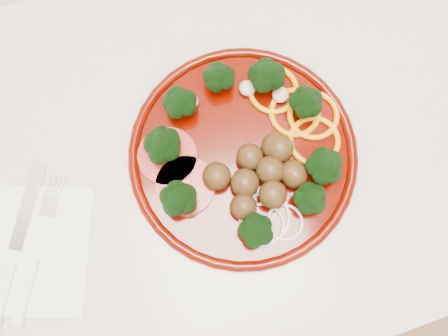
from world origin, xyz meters
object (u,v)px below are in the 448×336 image
object	(u,v)px
knife	(10,267)
fork	(31,274)
plate	(244,153)
napkin	(25,250)

from	to	relation	value
knife	fork	bearing A→B (deg)	-97.00
plate	fork	size ratio (longest dim) A/B	1.75
plate	napkin	bearing A→B (deg)	-175.69
napkin	knife	distance (m)	0.03
knife	plate	bearing A→B (deg)	-52.93
plate	knife	xyz separation A→B (m)	(-0.33, -0.04, -0.01)
plate	fork	bearing A→B (deg)	-169.62
napkin	knife	size ratio (longest dim) A/B	0.85
fork	plate	bearing A→B (deg)	-49.30
napkin	fork	bearing A→B (deg)	-87.01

